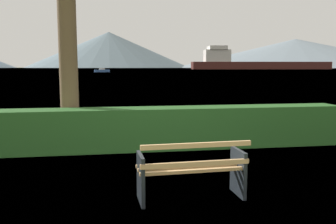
% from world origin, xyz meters
% --- Properties ---
extents(ground_plane, '(1400.00, 1400.00, 0.00)m').
position_xyz_m(ground_plane, '(0.00, 0.00, 0.00)').
color(ground_plane, olive).
extents(water_surface, '(620.00, 620.00, 0.00)m').
position_xyz_m(water_surface, '(0.00, 308.45, 0.00)').
color(water_surface, '#7A99A8').
rests_on(water_surface, ground_plane).
extents(park_bench, '(1.53, 0.63, 0.87)m').
position_xyz_m(park_bench, '(0.00, -0.06, 0.42)').
color(park_bench, tan).
rests_on(park_bench, ground_plane).
extents(hedge_row, '(8.59, 0.72, 0.94)m').
position_xyz_m(hedge_row, '(0.00, 3.18, 0.47)').
color(hedge_row, '#285B23').
rests_on(hedge_row, ground_plane).
extents(cargo_ship_large, '(94.92, 24.40, 15.66)m').
position_xyz_m(cargo_ship_large, '(94.26, 230.94, 4.38)').
color(cargo_ship_large, '#471E19').
rests_on(cargo_ship_large, water_surface).
extents(fishing_boat_near, '(5.14, 2.29, 1.37)m').
position_xyz_m(fishing_boat_near, '(-3.30, 117.45, 0.51)').
color(fishing_boat_near, '#335693').
rests_on(fishing_boat_near, water_surface).
extents(distant_hills, '(987.89, 396.41, 72.55)m').
position_xyz_m(distant_hills, '(-23.79, 572.39, 30.12)').
color(distant_hills, slate).
rests_on(distant_hills, ground_plane).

